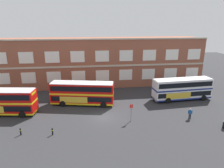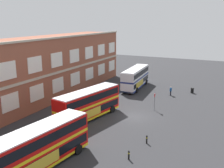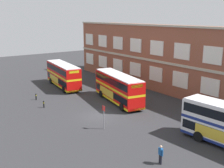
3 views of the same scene
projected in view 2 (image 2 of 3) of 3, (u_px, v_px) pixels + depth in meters
name	position (u px, v px, depth m)	size (l,w,h in m)	color
ground_plane	(121.00, 115.00, 38.52)	(120.00, 120.00, 0.00)	#2B2B2D
brick_terminal_building	(27.00, 72.00, 42.50)	(51.45, 8.19, 10.89)	brown
double_decker_near	(40.00, 147.00, 24.35)	(11.24, 3.99, 4.07)	red
double_decker_middle	(88.00, 104.00, 36.58)	(11.29, 4.65, 4.07)	red
double_decker_far	(136.00, 78.00, 52.80)	(11.15, 3.42, 4.07)	silver
waiting_passenger	(171.00, 91.00, 47.82)	(0.64, 0.31, 1.70)	black
bus_stand_flag	(155.00, 100.00, 39.88)	(0.44, 0.10, 2.70)	slate
station_litter_bin	(192.00, 90.00, 49.53)	(0.60, 0.60, 1.03)	black
safety_bollard_west	(147.00, 139.00, 29.51)	(0.19, 0.19, 0.95)	black
safety_bollard_east	(129.00, 155.00, 26.11)	(0.19, 0.19, 0.95)	black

